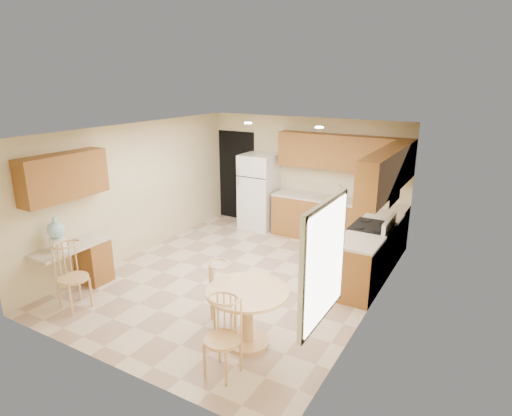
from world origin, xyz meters
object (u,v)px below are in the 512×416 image
Objects in this scene: chair_desk at (66,272)px; chair_table_b at (217,334)px; stove at (370,250)px; dining_table at (248,309)px; refrigerator at (259,192)px; chair_table_a at (219,290)px; water_crock at (57,235)px.

chair_table_b is at bearing 94.83° from chair_desk.
dining_table is (-0.78, -2.74, 0.04)m from stove.
refrigerator reaches higher than chair_table_a.
chair_table_b reaches higher than dining_table.
chair_desk is 1.86× the size of water_crock.
chair_table_b is (0.05, -0.73, 0.07)m from dining_table.
chair_desk reaches higher than chair_table_b.
chair_table_b is (-0.73, -3.47, 0.11)m from stove.
water_crock is (-1.05, -4.31, 0.17)m from refrigerator.
refrigerator is 1.78× the size of chair_table_b.
stove reaches higher than dining_table.
dining_table is at bearing -105.93° from stove.
chair_table_b is 1.77× the size of water_crock.
water_crock is (-3.92, -3.09, 0.54)m from stove.
dining_table is at bearing -62.16° from refrigerator.
dining_table is at bearing 30.40° from chair_table_a.
chair_desk is (-3.47, -3.33, 0.14)m from stove.
chair_table_a is 2.27m from chair_desk.
stove is at bearing 141.60° from chair_desk.
refrigerator is at bearing 157.01° from stove.
water_crock reaches higher than stove.
refrigerator is at bearing 117.84° from dining_table.
chair_table_a is at bearing 11.20° from water_crock.
water_crock is (-3.14, -0.35, 0.51)m from dining_table.
chair_table_b is (0.60, -0.89, 0.03)m from chair_table_a.
refrigerator is 4.44m from water_crock.
refrigerator reaches higher than dining_table.
stove is 2.85m from dining_table.
chair_table_a is at bearing 163.41° from dining_table.
chair_desk reaches higher than dining_table.
water_crock is (-2.59, -0.51, 0.46)m from chair_table_a.
stove is 1.05× the size of dining_table.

